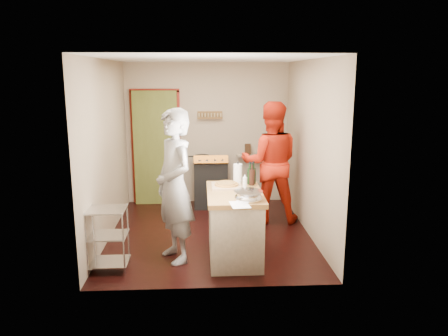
{
  "coord_description": "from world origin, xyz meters",
  "views": [
    {
      "loc": [
        -0.13,
        -6.33,
        2.39
      ],
      "look_at": [
        0.22,
        0.0,
        1.02
      ],
      "focal_mm": 35.0,
      "sensor_mm": 36.0,
      "label": 1
    }
  ],
  "objects_px": {
    "stove": "(211,182)",
    "person_stripe": "(175,186)",
    "person_red": "(270,162)",
    "wire_shelving": "(108,236)",
    "island": "(235,223)"
  },
  "relations": [
    {
      "from": "stove",
      "to": "person_stripe",
      "type": "xyz_separation_m",
      "value": [
        -0.51,
        -2.35,
        0.54
      ]
    },
    {
      "from": "person_red",
      "to": "wire_shelving",
      "type": "bearing_deg",
      "value": 42.47
    },
    {
      "from": "wire_shelving",
      "to": "island",
      "type": "relative_size",
      "value": 0.59
    },
    {
      "from": "person_red",
      "to": "stove",
      "type": "bearing_deg",
      "value": -37.56
    },
    {
      "from": "stove",
      "to": "person_red",
      "type": "distance_m",
      "value": 1.4
    },
    {
      "from": "stove",
      "to": "wire_shelving",
      "type": "bearing_deg",
      "value": -116.85
    },
    {
      "from": "island",
      "to": "person_stripe",
      "type": "distance_m",
      "value": 0.93
    },
    {
      "from": "island",
      "to": "person_stripe",
      "type": "relative_size",
      "value": 0.68
    },
    {
      "from": "person_stripe",
      "to": "island",
      "type": "bearing_deg",
      "value": 64.49
    },
    {
      "from": "wire_shelving",
      "to": "island",
      "type": "xyz_separation_m",
      "value": [
        1.59,
        0.3,
        0.04
      ]
    },
    {
      "from": "stove",
      "to": "person_red",
      "type": "relative_size",
      "value": 0.51
    },
    {
      "from": "wire_shelving",
      "to": "island",
      "type": "bearing_deg",
      "value": 10.7
    },
    {
      "from": "stove",
      "to": "wire_shelving",
      "type": "xyz_separation_m",
      "value": [
        -1.33,
        -2.62,
        -0.01
      ]
    },
    {
      "from": "stove",
      "to": "wire_shelving",
      "type": "distance_m",
      "value": 2.94
    },
    {
      "from": "wire_shelving",
      "to": "stove",
      "type": "bearing_deg",
      "value": 63.15
    }
  ]
}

